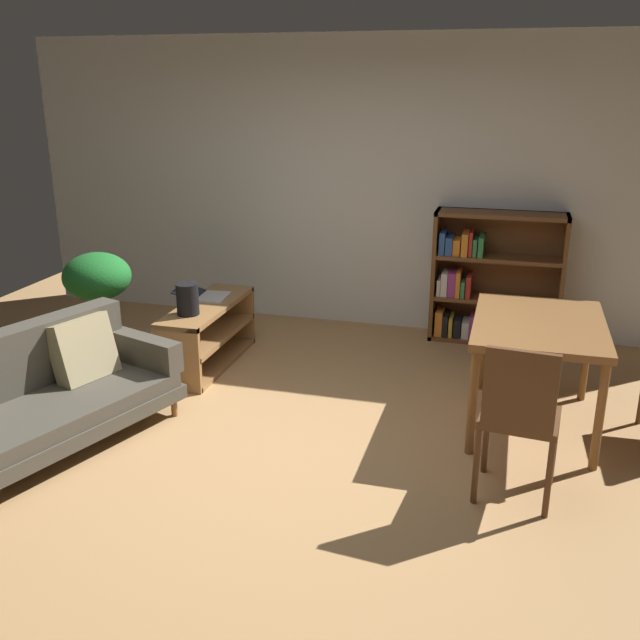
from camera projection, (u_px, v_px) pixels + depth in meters
ground_plane at (279, 450)px, 4.63m from camera, size 8.16×8.16×0.00m
back_wall_panel at (368, 186)px, 6.66m from camera, size 6.80×0.10×2.70m
fabric_couch at (20, 401)px, 4.50m from camera, size 1.38×2.14×0.76m
media_console at (208, 334)px, 5.95m from camera, size 0.38×1.19×0.53m
open_laptop at (205, 295)px, 6.04m from camera, size 0.47×0.35×0.08m
desk_speaker at (188, 299)px, 5.56m from camera, size 0.18×0.18×0.25m
potted_floor_plant at (98, 291)px, 5.85m from camera, size 0.55×0.55×0.96m
dining_table at (539, 333)px, 4.76m from camera, size 0.86×1.15×0.76m
dining_chair_near at (519, 414)px, 3.91m from camera, size 0.47×0.44×0.96m
bookshelf at (487, 279)px, 6.44m from camera, size 1.15×0.34×1.20m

